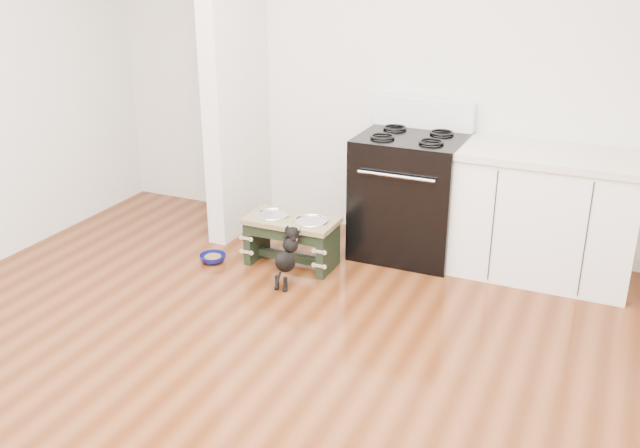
{
  "coord_description": "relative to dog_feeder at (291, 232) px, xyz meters",
  "views": [
    {
      "loc": [
        1.69,
        -2.7,
        2.25
      ],
      "look_at": [
        -0.09,
        1.27,
        0.5
      ],
      "focal_mm": 40.0,
      "sensor_mm": 36.0,
      "label": 1
    }
  ],
  "objects": [
    {
      "name": "room_shell",
      "position": [
        0.46,
        -1.6,
        1.36
      ],
      "size": [
        5.0,
        5.0,
        5.0
      ],
      "color": "silver",
      "rests_on": "ground"
    },
    {
      "name": "puppy",
      "position": [
        0.12,
        -0.31,
        -0.04
      ],
      "size": [
        0.12,
        0.34,
        0.41
      ],
      "color": "black",
      "rests_on": "ground"
    },
    {
      "name": "oven_range",
      "position": [
        0.71,
        0.56,
        0.22
      ],
      "size": [
        0.76,
        0.69,
        1.14
      ],
      "color": "black",
      "rests_on": "ground"
    },
    {
      "name": "floor_bowl",
      "position": [
        -0.56,
        -0.21,
        -0.23
      ],
      "size": [
        0.25,
        0.25,
        0.06
      ],
      "rotation": [
        0.0,
        0.0,
        0.36
      ],
      "color": "#0C0F56",
      "rests_on": "ground"
    },
    {
      "name": "ground",
      "position": [
        0.46,
        -1.6,
        -0.26
      ],
      "size": [
        5.0,
        5.0,
        0.0
      ],
      "primitive_type": "plane",
      "color": "#4B210D",
      "rests_on": "ground"
    },
    {
      "name": "partition_wall",
      "position": [
        -0.71,
        0.5,
        1.09
      ],
      "size": [
        0.15,
        0.8,
        2.7
      ],
      "primitive_type": "cube",
      "color": "silver",
      "rests_on": "ground"
    },
    {
      "name": "dog_feeder",
      "position": [
        0.0,
        0.0,
        0.0
      ],
      "size": [
        0.67,
        0.36,
        0.38
      ],
      "color": "black",
      "rests_on": "ground"
    },
    {
      "name": "cabinet_run",
      "position": [
        1.69,
        0.58,
        0.19
      ],
      "size": [
        1.24,
        0.64,
        0.91
      ],
      "color": "white",
      "rests_on": "ground"
    }
  ]
}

